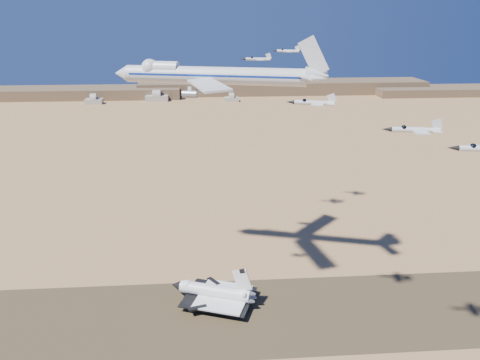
{
  "coord_description": "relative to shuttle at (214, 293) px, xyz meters",
  "views": [
    {
      "loc": [
        4.56,
        -151.83,
        109.13
      ],
      "look_at": [
        16.55,
        8.0,
        52.59
      ],
      "focal_mm": 35.0,
      "sensor_mm": 36.0,
      "label": 1
    }
  ],
  "objects": [
    {
      "name": "shuttle",
      "position": [
        0.0,
        0.0,
        0.0
      ],
      "size": [
        35.63,
        28.98,
        17.33
      ],
      "rotation": [
        0.0,
        0.0,
        -0.34
      ],
      "color": "white",
      "rests_on": "runway"
    },
    {
      "name": "crew_a",
      "position": [
        5.72,
        -4.02,
        -3.77
      ],
      "size": [
        0.49,
        0.66,
        1.65
      ],
      "primitive_type": "imported",
      "rotation": [
        0.0,
        0.0,
        1.74
      ],
      "color": "#F64B0E",
      "rests_on": "runway"
    },
    {
      "name": "ridgeline",
      "position": [
        58.98,
        517.85,
        2.97
      ],
      "size": [
        960.0,
        90.0,
        18.0
      ],
      "color": "brown",
      "rests_on": "ground"
    },
    {
      "name": "ground",
      "position": [
        -6.33,
        -9.46,
        -4.66
      ],
      "size": [
        1200.0,
        1200.0,
        0.0
      ],
      "primitive_type": "plane",
      "color": "tan",
      "rests_on": "ground"
    },
    {
      "name": "chase_jet_d",
      "position": [
        23.82,
        68.62,
        84.71
      ],
      "size": [
        14.87,
        8.22,
        3.71
      ],
      "rotation": [
        0.0,
        0.0,
        -0.13
      ],
      "color": "silver"
    },
    {
      "name": "runway",
      "position": [
        -6.33,
        -9.46,
        -4.63
      ],
      "size": [
        600.0,
        50.0,
        0.06
      ],
      "primitive_type": "cube",
      "color": "#4E3C27",
      "rests_on": "ground"
    },
    {
      "name": "chase_jet_b",
      "position": [
        53.44,
        -43.77,
        75.84
      ],
      "size": [
        15.62,
        8.78,
        3.92
      ],
      "rotation": [
        0.0,
        0.0,
        -0.18
      ],
      "color": "silver"
    },
    {
      "name": "chase_jet_a",
      "position": [
        31.52,
        -19.47,
        79.07
      ],
      "size": [
        15.11,
        8.73,
        3.84
      ],
      "rotation": [
        0.0,
        0.0,
        -0.26
      ],
      "color": "silver"
    },
    {
      "name": "chase_jet_e",
      "position": [
        40.37,
        80.3,
        87.57
      ],
      "size": [
        13.69,
        8.06,
        3.51
      ],
      "rotation": [
        0.0,
        0.0,
        -0.35
      ],
      "color": "silver"
    },
    {
      "name": "hangars",
      "position": [
        -70.33,
        468.98,
        0.17
      ],
      "size": [
        200.5,
        29.5,
        30.0
      ],
      "color": "#A5A292",
      "rests_on": "ground"
    },
    {
      "name": "crew_c",
      "position": [
        11.08,
        -9.17,
        -3.8
      ],
      "size": [
        1.03,
        0.96,
        1.6
      ],
      "primitive_type": "imported",
      "rotation": [
        0.0,
        0.0,
        2.48
      ],
      "color": "#F64B0E",
      "rests_on": "runway"
    },
    {
      "name": "carrier_747",
      "position": [
        -0.41,
        21.13,
        82.82
      ],
      "size": [
        83.45,
        62.45,
        20.84
      ],
      "rotation": [
        0.0,
        0.0,
        -0.27
      ],
      "color": "silver"
    },
    {
      "name": "crew_b",
      "position": [
        7.26,
        -8.56,
        -3.69
      ],
      "size": [
        0.64,
        0.95,
        1.82
      ],
      "primitive_type": "imported",
      "rotation": [
        0.0,
        0.0,
        1.72
      ],
      "color": "#F64B0E",
      "rests_on": "runway"
    }
  ]
}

